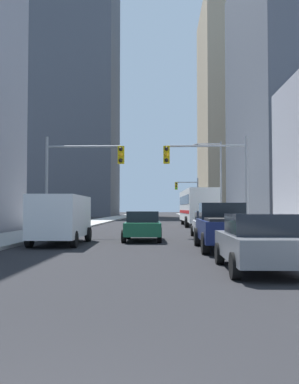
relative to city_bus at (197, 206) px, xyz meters
The scene contains 14 objects.
sidewalk_left 17.28m from the city_bus, 131.91° to the left, with size 3.62×160.00×0.15m, color #9E9E99.
sidewalk_right 13.24m from the city_bus, 77.17° to the left, with size 3.62×160.00×0.15m, color #9E9E99.
city_bus is the anchor object (origin of this frame).
pickup_truck_navy 22.59m from the city_bus, 91.96° to the right, with size 2.20×5.44×1.90m.
cargo_van_white 21.88m from the city_bus, 111.44° to the right, with size 2.16×5.27×2.26m.
sedan_grey 28.47m from the city_bus, 91.46° to the right, with size 1.95×4.21×1.52m.
sedan_silver 15.78m from the city_bus, 92.18° to the right, with size 1.95×4.25×1.52m.
sedan_green 18.65m from the city_bus, 103.36° to the right, with size 1.95×4.25×1.52m.
traffic_signal_near_left 17.12m from the city_bus, 118.87° to the right, with size 4.78×0.44×6.00m.
traffic_signal_near_right 15.04m from the city_bus, 91.86° to the right, with size 5.03×0.44×6.00m.
traffic_signal_far_right 19.24m from the city_bus, 89.06° to the left, with size 3.32×0.44×6.00m.
street_lamp_right 4.57m from the city_bus, 68.23° to the right, with size 2.59×0.32×7.50m.
building_left_far_tower 67.70m from the city_bus, 113.88° to the left, with size 20.67×18.30×65.85m, color #4C515B.
building_right_far_highrise 55.92m from the city_bus, 72.27° to the left, with size 21.19×23.75×45.35m, color tan.
Camera 1 is at (0.99, -2.33, 1.65)m, focal length 38.81 mm.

